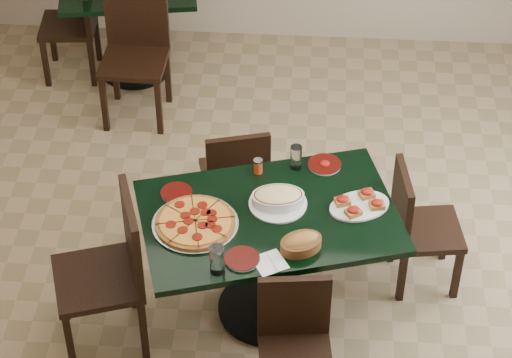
# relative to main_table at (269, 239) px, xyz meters

# --- Properties ---
(floor) EXTENTS (5.50, 5.50, 0.00)m
(floor) POSITION_rel_main_table_xyz_m (0.03, 0.26, -0.57)
(floor) COLOR #856D4C
(floor) RESTS_ON ground
(main_table) EXTENTS (1.56, 1.23, 0.75)m
(main_table) POSITION_rel_main_table_xyz_m (0.00, 0.00, 0.00)
(main_table) COLOR black
(main_table) RESTS_ON floor
(back_table) EXTENTS (1.08, 0.86, 0.75)m
(back_table) POSITION_rel_main_table_xyz_m (-1.18, 2.41, -0.04)
(back_table) COLOR black
(back_table) RESTS_ON floor
(chair_far) EXTENTS (0.47, 0.47, 0.82)m
(chair_far) POSITION_rel_main_table_xyz_m (-0.24, 0.66, -0.11)
(chair_far) COLOR black
(chair_far) RESTS_ON floor
(chair_near) EXTENTS (0.41, 0.41, 0.80)m
(chair_near) POSITION_rel_main_table_xyz_m (0.17, -0.61, -0.13)
(chair_near) COLOR black
(chair_near) RESTS_ON floor
(chair_right) EXTENTS (0.44, 0.44, 0.82)m
(chair_right) POSITION_rel_main_table_xyz_m (0.83, 0.31, -0.11)
(chair_right) COLOR black
(chair_right) RESTS_ON floor
(chair_left) EXTENTS (0.58, 0.58, 0.98)m
(chair_left) POSITION_rel_main_table_xyz_m (-0.82, -0.25, -0.01)
(chair_left) COLOR black
(chair_left) RESTS_ON floor
(back_chair_near) EXTENTS (0.46, 0.46, 0.97)m
(back_chair_near) POSITION_rel_main_table_xyz_m (-1.07, 1.93, -0.02)
(back_chair_near) COLOR black
(back_chair_near) RESTS_ON floor
(back_chair_left) EXTENTS (0.44, 0.44, 0.88)m
(back_chair_left) POSITION_rel_main_table_xyz_m (-1.57, 2.36, -0.08)
(back_chair_left) COLOR black
(back_chair_left) RESTS_ON floor
(pepperoni_pizza) EXTENTS (0.46, 0.46, 0.04)m
(pepperoni_pizza) POSITION_rel_main_table_xyz_m (-0.39, -0.11, 0.20)
(pepperoni_pizza) COLOR #B2B2B9
(pepperoni_pizza) RESTS_ON main_table
(lasagna_casserole) EXTENTS (0.32, 0.32, 0.09)m
(lasagna_casserole) POSITION_rel_main_table_xyz_m (0.04, 0.08, 0.23)
(lasagna_casserole) COLOR silver
(lasagna_casserole) RESTS_ON main_table
(bread_basket) EXTENTS (0.27, 0.25, 0.10)m
(bread_basket) POSITION_rel_main_table_xyz_m (0.18, -0.25, 0.22)
(bread_basket) COLOR brown
(bread_basket) RESTS_ON main_table
(bruschetta_platter) EXTENTS (0.41, 0.36, 0.05)m
(bruschetta_platter) POSITION_rel_main_table_xyz_m (0.49, 0.10, 0.21)
(bruschetta_platter) COLOR silver
(bruschetta_platter) RESTS_ON main_table
(side_plate_near) EXTENTS (0.18, 0.18, 0.02)m
(side_plate_near) POSITION_rel_main_table_xyz_m (-0.12, -0.36, 0.19)
(side_plate_near) COLOR silver
(side_plate_near) RESTS_ON main_table
(side_plate_far_r) EXTENTS (0.19, 0.19, 0.03)m
(side_plate_far_r) POSITION_rel_main_table_xyz_m (0.29, 0.44, 0.19)
(side_plate_far_r) COLOR silver
(side_plate_far_r) RESTS_ON main_table
(side_plate_far_l) EXTENTS (0.18, 0.18, 0.02)m
(side_plate_far_l) POSITION_rel_main_table_xyz_m (-0.52, 0.13, 0.19)
(side_plate_far_l) COLOR silver
(side_plate_far_l) RESTS_ON main_table
(napkin_setting) EXTENTS (0.21, 0.21, 0.01)m
(napkin_setting) POSITION_rel_main_table_xyz_m (0.03, -0.37, 0.18)
(napkin_setting) COLOR white
(napkin_setting) RESTS_ON main_table
(water_glass_a) EXTENTS (0.07, 0.07, 0.14)m
(water_glass_a) POSITION_rel_main_table_xyz_m (0.13, 0.41, 0.25)
(water_glass_a) COLOR silver
(water_glass_a) RESTS_ON main_table
(water_glass_b) EXTENTS (0.08, 0.08, 0.17)m
(water_glass_b) POSITION_rel_main_table_xyz_m (-0.23, -0.45, 0.26)
(water_glass_b) COLOR silver
(water_glass_b) RESTS_ON main_table
(pepper_shaker) EXTENTS (0.05, 0.05, 0.09)m
(pepper_shaker) POSITION_rel_main_table_xyz_m (-0.09, 0.35, 0.23)
(pepper_shaker) COLOR #B13812
(pepper_shaker) RESTS_ON main_table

